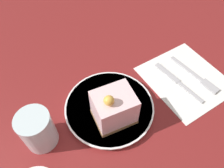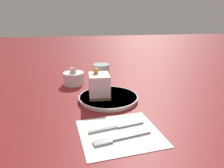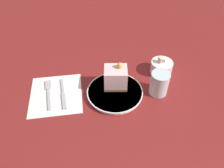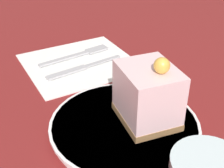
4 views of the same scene
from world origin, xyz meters
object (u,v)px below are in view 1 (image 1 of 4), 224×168
at_px(knife, 174,78).
at_px(fork, 197,77).
at_px(plate, 109,107).
at_px(drinking_glass, 38,130).
at_px(cake_slice, 114,108).

bearing_deg(knife, fork, 146.96).
bearing_deg(fork, plate, -15.42).
height_order(fork, knife, same).
bearing_deg(drinking_glass, cake_slice, 171.42).
distance_m(cake_slice, fork, 0.26).
relative_size(cake_slice, drinking_glass, 1.12).
bearing_deg(fork, knife, -33.04).
bearing_deg(cake_slice, drinking_glass, -7.87).
relative_size(plate, knife, 1.33).
bearing_deg(plate, fork, 177.62).
xyz_separation_m(plate, knife, (-0.19, -0.01, -0.00)).
distance_m(plate, cake_slice, 0.06).
relative_size(cake_slice, fork, 0.66).
xyz_separation_m(cake_slice, drinking_glass, (0.16, -0.02, -0.01)).
distance_m(fork, drinking_glass, 0.42).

